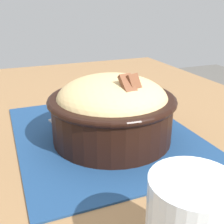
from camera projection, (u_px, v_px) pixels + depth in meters
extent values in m
cube|color=olive|center=(89.00, 142.00, 0.53)|extent=(1.26, 0.93, 0.02)
cylinder|color=brown|center=(139.00, 141.00, 1.29)|extent=(0.04, 0.04, 0.69)
cube|color=navy|center=(103.00, 132.00, 0.53)|extent=(0.38, 0.31, 0.00)
cylinder|color=black|center=(112.00, 118.00, 0.49)|extent=(0.21, 0.21, 0.08)
torus|color=black|center=(112.00, 100.00, 0.48)|extent=(0.22, 0.22, 0.01)
ellipsoid|color=tan|center=(112.00, 99.00, 0.48)|extent=(0.22, 0.22, 0.08)
sphere|color=#387B27|center=(129.00, 88.00, 0.46)|extent=(0.04, 0.04, 0.04)
cylinder|color=orange|center=(125.00, 87.00, 0.48)|extent=(0.01, 0.03, 0.01)
cylinder|color=orange|center=(145.00, 86.00, 0.48)|extent=(0.04, 0.02, 0.01)
cube|color=brown|center=(130.00, 89.00, 0.43)|extent=(0.04, 0.03, 0.04)
cube|color=brown|center=(136.00, 89.00, 0.43)|extent=(0.03, 0.03, 0.04)
cube|color=silver|center=(92.00, 112.00, 0.62)|extent=(0.03, 0.07, 0.00)
cube|color=silver|center=(75.00, 116.00, 0.60)|extent=(0.01, 0.01, 0.00)
cube|color=silver|center=(67.00, 118.00, 0.59)|extent=(0.03, 0.03, 0.00)
cube|color=silver|center=(54.00, 119.00, 0.58)|extent=(0.01, 0.02, 0.00)
cube|color=silver|center=(55.00, 120.00, 0.58)|extent=(0.01, 0.02, 0.00)
cube|color=silver|center=(57.00, 121.00, 0.57)|extent=(0.01, 0.02, 0.00)
cube|color=silver|center=(58.00, 122.00, 0.57)|extent=(0.01, 0.02, 0.00)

